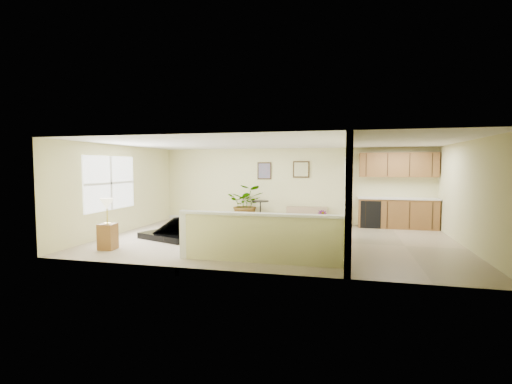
% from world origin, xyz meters
% --- Properties ---
extents(floor, '(9.00, 9.00, 0.00)m').
position_xyz_m(floor, '(0.00, 0.00, 0.00)').
color(floor, '#B5A38D').
rests_on(floor, ground).
extents(back_wall, '(9.00, 0.04, 2.50)m').
position_xyz_m(back_wall, '(0.00, 3.00, 1.25)').
color(back_wall, beige).
rests_on(back_wall, floor).
extents(front_wall, '(9.00, 0.04, 2.50)m').
position_xyz_m(front_wall, '(0.00, -3.00, 1.25)').
color(front_wall, beige).
rests_on(front_wall, floor).
extents(left_wall, '(0.04, 6.00, 2.50)m').
position_xyz_m(left_wall, '(-4.50, 0.00, 1.25)').
color(left_wall, beige).
rests_on(left_wall, floor).
extents(right_wall, '(0.04, 6.00, 2.50)m').
position_xyz_m(right_wall, '(4.50, 0.00, 1.25)').
color(right_wall, beige).
rests_on(right_wall, floor).
extents(ceiling, '(9.00, 6.00, 0.04)m').
position_xyz_m(ceiling, '(0.00, 0.00, 2.50)').
color(ceiling, silver).
rests_on(ceiling, back_wall).
extents(kitchen_vinyl, '(2.70, 6.00, 0.01)m').
position_xyz_m(kitchen_vinyl, '(3.15, 0.00, 0.00)').
color(kitchen_vinyl, '#9C8A6A').
rests_on(kitchen_vinyl, floor).
extents(interior_partition, '(0.18, 5.99, 2.50)m').
position_xyz_m(interior_partition, '(1.80, 0.25, 1.22)').
color(interior_partition, beige).
rests_on(interior_partition, floor).
extents(pony_half_wall, '(3.42, 0.22, 1.00)m').
position_xyz_m(pony_half_wall, '(0.08, -2.30, 0.52)').
color(pony_half_wall, beige).
rests_on(pony_half_wall, floor).
extents(left_window, '(0.05, 2.15, 1.45)m').
position_xyz_m(left_window, '(-4.49, -0.50, 1.45)').
color(left_window, white).
rests_on(left_window, left_wall).
extents(wall_art_left, '(0.48, 0.04, 0.58)m').
position_xyz_m(wall_art_left, '(-0.95, 2.97, 1.75)').
color(wall_art_left, '#3E2D16').
rests_on(wall_art_left, back_wall).
extents(wall_mirror, '(0.55, 0.04, 0.55)m').
position_xyz_m(wall_mirror, '(0.30, 2.97, 1.80)').
color(wall_mirror, '#3E2D16').
rests_on(wall_mirror, back_wall).
extents(kitchen_cabinets, '(2.36, 0.65, 2.33)m').
position_xyz_m(kitchen_cabinets, '(3.19, 2.73, 0.87)').
color(kitchen_cabinets, brown).
rests_on(kitchen_cabinets, floor).
extents(piano, '(2.13, 2.10, 1.44)m').
position_xyz_m(piano, '(-2.69, -0.18, 0.60)').
color(piano, black).
rests_on(piano, floor).
extents(piano_bench, '(0.73, 0.93, 0.55)m').
position_xyz_m(piano_bench, '(-1.53, -0.29, 0.28)').
color(piano_bench, black).
rests_on(piano_bench, floor).
extents(loveseat, '(1.37, 0.82, 0.76)m').
position_xyz_m(loveseat, '(0.52, 2.61, 0.29)').
color(loveseat, tan).
rests_on(loveseat, floor).
extents(accent_table, '(0.54, 0.54, 0.79)m').
position_xyz_m(accent_table, '(-0.96, 2.39, 0.50)').
color(accent_table, black).
rests_on(accent_table, floor).
extents(palm_plant, '(1.25, 1.11, 1.30)m').
position_xyz_m(palm_plant, '(-1.47, 2.54, 0.64)').
color(palm_plant, black).
rests_on(palm_plant, floor).
extents(small_plant, '(0.37, 0.37, 0.55)m').
position_xyz_m(small_plant, '(1.04, 2.18, 0.23)').
color(small_plant, black).
rests_on(small_plant, floor).
extents(lamp_stand, '(0.37, 0.37, 1.18)m').
position_xyz_m(lamp_stand, '(-3.54, -1.98, 0.50)').
color(lamp_stand, brown).
rests_on(lamp_stand, floor).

